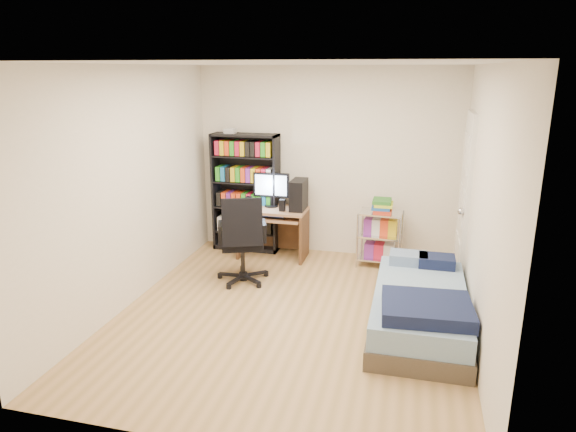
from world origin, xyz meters
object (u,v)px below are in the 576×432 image
(media_shelf, at_px, (246,191))
(office_chair, at_px, (243,255))
(computer_desk, at_px, (280,213))
(bed, at_px, (420,308))

(media_shelf, height_order, office_chair, media_shelf)
(computer_desk, distance_m, office_chair, 1.02)
(media_shelf, bearing_deg, bed, -37.53)
(computer_desk, distance_m, bed, 2.50)
(media_shelf, height_order, bed, media_shelf)
(office_chair, bearing_deg, media_shelf, 85.80)
(office_chair, bearing_deg, bed, -39.07)
(media_shelf, bearing_deg, office_chair, -73.78)
(media_shelf, relative_size, bed, 0.94)
(media_shelf, xyz_separation_m, computer_desk, (0.53, -0.17, -0.22))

